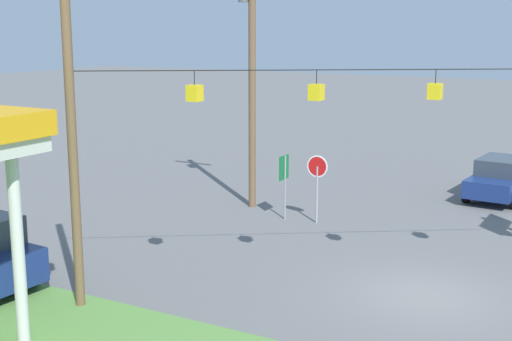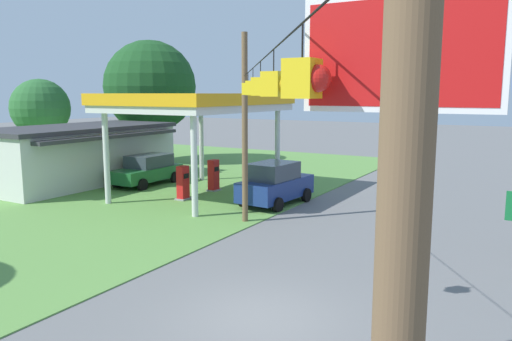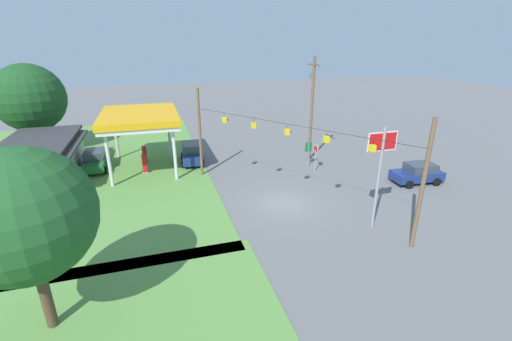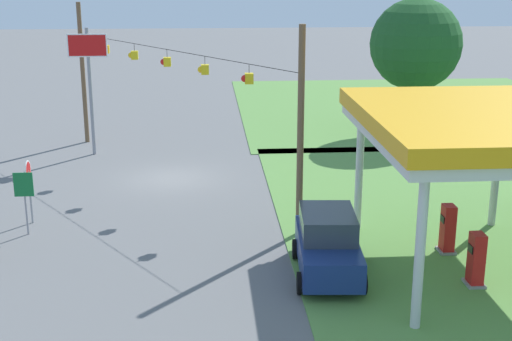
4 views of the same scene
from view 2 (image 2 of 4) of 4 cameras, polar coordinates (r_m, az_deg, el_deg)
ground_plane at (r=12.36m, az=0.48°, el=-16.58°), size 160.00×160.00×0.00m
grass_verge_station_corner at (r=33.36m, az=-16.28°, el=-0.65°), size 36.00×28.00×0.04m
gas_station_canopy at (r=25.75m, az=-6.70°, el=7.61°), size 9.02×6.62×5.29m
gas_station_store at (r=31.51m, az=-19.56°, el=1.78°), size 11.50×6.07×3.40m
fuel_pump_near at (r=25.10m, az=-8.34°, el=-1.54°), size 0.71×0.56×1.74m
fuel_pump_far at (r=27.19m, az=-4.87°, el=-0.68°), size 0.71×0.56×1.74m
car_at_pumps_front at (r=23.85m, az=2.19°, el=-1.49°), size 4.42×2.35×2.06m
car_at_pumps_rear at (r=29.66m, az=-12.31°, el=0.10°), size 4.58×2.17×1.76m
stop_sign_overhead at (r=5.18m, az=15.38°, el=1.23°), size 0.22×1.99×6.57m
signal_span_gantry at (r=11.20m, az=0.58°, el=3.59°), size 15.30×10.24×7.69m
tree_behind_station at (r=38.85m, az=-23.41°, el=6.54°), size 4.11×4.11×6.32m
tree_far_back at (r=39.15m, az=-12.00°, el=9.35°), size 6.93×6.93×9.26m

